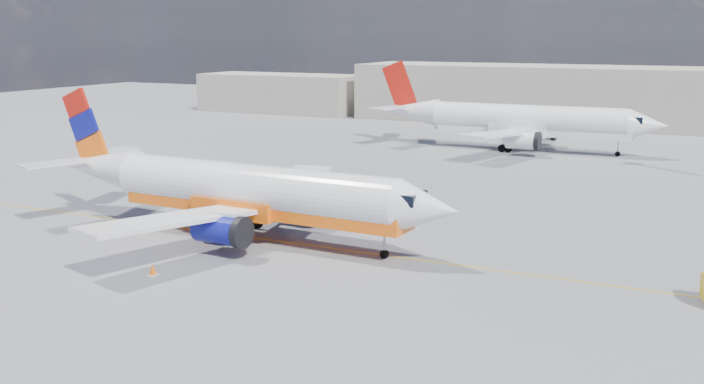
% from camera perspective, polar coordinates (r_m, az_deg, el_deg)
% --- Properties ---
extents(ground, '(240.00, 240.00, 0.00)m').
position_cam_1_polar(ground, '(44.27, -3.23, -5.06)').
color(ground, slate).
rests_on(ground, ground).
extents(taxi_line, '(70.00, 0.15, 0.01)m').
position_cam_1_polar(taxi_line, '(46.80, -1.43, -4.11)').
color(taxi_line, gold).
rests_on(taxi_line, ground).
extents(terminal_main, '(70.00, 14.00, 8.00)m').
position_cam_1_polar(terminal_main, '(113.42, 18.04, 6.63)').
color(terminal_main, '#BEB5A4').
rests_on(terminal_main, ground).
extents(terminal_annex, '(26.00, 10.00, 6.00)m').
position_cam_1_polar(terminal_annex, '(127.66, -5.15, 7.18)').
color(terminal_annex, '#BEB5A4').
rests_on(terminal_annex, ground).
extents(main_jet, '(29.64, 23.43, 8.98)m').
position_cam_1_polar(main_jet, '(49.05, -7.96, 0.10)').
color(main_jet, white).
rests_on(main_jet, ground).
extents(second_jet, '(31.31, 24.79, 9.50)m').
position_cam_1_polar(second_jet, '(87.18, 12.08, 5.06)').
color(second_jet, white).
rests_on(second_jet, ground).
extents(traffic_cone, '(0.44, 0.44, 0.62)m').
position_cam_1_polar(traffic_cone, '(42.99, -14.29, -5.50)').
color(traffic_cone, white).
rests_on(traffic_cone, ground).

